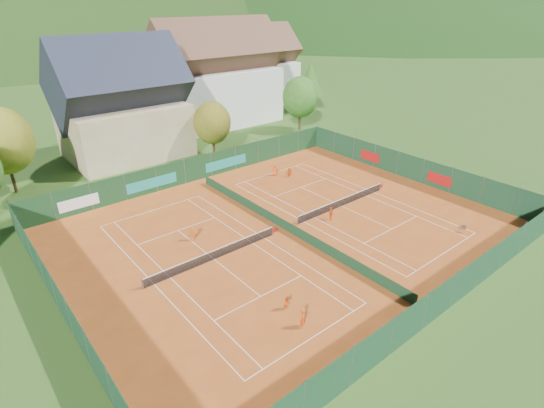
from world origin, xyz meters
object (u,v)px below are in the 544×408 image
(player_left_near, at_px, (303,318))
(player_right_far_b, at_px, (289,172))
(hotel_block_b, at_px, (255,70))
(player_left_mid, at_px, (287,303))
(hotel_block_a, at_px, (217,80))
(player_right_far_a, at_px, (275,170))
(chalet, at_px, (122,108))
(ball_hopper, at_px, (464,227))
(player_right_near, at_px, (331,213))
(player_left_far, at_px, (192,234))

(player_left_near, xyz_separation_m, player_right_far_b, (16.86, 20.49, -0.15))
(hotel_block_b, xyz_separation_m, player_left_mid, (-37.42, -52.74, -6.03))
(hotel_block_a, xyz_separation_m, player_right_far_a, (-8.04, -24.82, -6.69))
(chalet, relative_size, ball_hopper, 20.25)
(player_right_near, xyz_separation_m, player_right_far_a, (3.12, 12.50, -0.01))
(ball_hopper, bearing_deg, hotel_block_b, 72.53)
(hotel_block_b, height_order, ball_hopper, hotel_block_b)
(chalet, distance_m, ball_hopper, 44.36)
(ball_hopper, bearing_deg, player_left_near, 179.18)
(player_left_near, xyz_separation_m, player_left_far, (-0.02, 14.75, -0.07))
(chalet, xyz_separation_m, ball_hopper, (15.68, -41.05, -6.07))
(hotel_block_b, height_order, player_right_far_b, hotel_block_b)
(hotel_block_b, bearing_deg, player_left_mid, -125.36)
(player_left_near, bearing_deg, hotel_block_b, 12.58)
(chalet, height_order, player_left_far, chalet)
(player_right_near, bearing_deg, player_left_near, 160.89)
(player_left_mid, xyz_separation_m, player_right_far_b, (16.49, 18.47, 0.02))
(hotel_block_a, distance_m, player_left_far, 40.46)
(chalet, xyz_separation_m, player_right_near, (7.84, -31.32, -5.93))
(player_left_near, height_order, player_right_near, player_left_near)
(player_left_near, relative_size, player_right_near, 1.08)
(player_left_mid, bearing_deg, player_left_near, -86.08)
(chalet, xyz_separation_m, player_left_near, (-4.79, -40.76, -5.87))
(hotel_block_b, relative_size, player_left_far, 12.57)
(player_left_mid, relative_size, player_left_far, 0.86)
(hotel_block_b, relative_size, player_right_far_a, 12.55)
(hotel_block_b, relative_size, player_right_far_b, 14.25)
(player_left_far, xyz_separation_m, player_right_near, (12.66, -5.31, 0.01))
(ball_hopper, xyz_separation_m, player_left_near, (-20.47, 0.29, 0.20))
(hotel_block_b, bearing_deg, hotel_block_a, -150.26)
(hotel_block_a, relative_size, player_right_near, 15.45)
(hotel_block_b, distance_m, player_left_near, 66.79)
(player_left_mid, height_order, player_right_far_a, player_right_far_a)
(chalet, height_order, player_left_near, chalet)
(player_left_mid, xyz_separation_m, player_right_near, (12.26, 7.42, 0.11))
(hotel_block_b, bearing_deg, player_left_far, -133.38)
(player_left_mid, bearing_deg, player_right_far_b, 62.63)
(hotel_block_b, height_order, player_left_mid, hotel_block_b)
(player_right_far_a, bearing_deg, ball_hopper, 99.30)
(hotel_block_a, height_order, ball_hopper, hotel_block_a)
(player_left_near, distance_m, player_left_far, 14.75)
(hotel_block_a, bearing_deg, ball_hopper, -94.04)
(ball_hopper, xyz_separation_m, player_left_mid, (-20.10, 2.31, 0.03))
(player_right_near, bearing_deg, ball_hopper, -107.04)
(player_right_far_a, height_order, player_right_far_b, player_right_far_a)
(chalet, xyz_separation_m, player_right_far_b, (12.07, -20.27, -6.02))
(chalet, xyz_separation_m, player_right_far_a, (10.96, -18.82, -5.94))
(player_left_mid, bearing_deg, player_right_near, 45.58)
(player_left_near, relative_size, player_left_far, 1.10)
(hotel_block_a, relative_size, player_left_near, 14.33)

